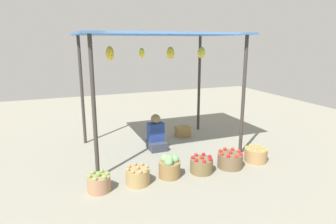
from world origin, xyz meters
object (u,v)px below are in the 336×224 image
object	(u,v)px
basket_limes	(256,155)
basket_potatoes	(138,176)
basket_cabbages	(170,167)
wooden_crate_near_vendor	(183,131)
basket_red_apples	(202,165)
basket_red_tomatoes	(230,160)
vendor_person	(156,136)
basket_green_apples	(99,183)

from	to	relation	value
basket_limes	basket_potatoes	bearing A→B (deg)	-178.68
basket_cabbages	wooden_crate_near_vendor	bearing A→B (deg)	59.70
basket_red_apples	basket_red_tomatoes	size ratio (longest dim) A/B	0.88
wooden_crate_near_vendor	basket_potatoes	bearing A→B (deg)	-130.87
basket_cabbages	basket_potatoes	bearing A→B (deg)	-175.42
basket_red_tomatoes	wooden_crate_near_vendor	xyz separation A→B (m)	(-0.08, 1.98, -0.01)
vendor_person	basket_green_apples	world-z (taller)	vendor_person
basket_potatoes	wooden_crate_near_vendor	bearing A→B (deg)	49.13
vendor_person	basket_red_tomatoes	world-z (taller)	vendor_person
basket_red_apples	basket_red_tomatoes	distance (m)	0.60
basket_red_apples	basket_cabbages	bearing A→B (deg)	175.83
basket_red_apples	wooden_crate_near_vendor	distance (m)	2.05
basket_cabbages	basket_limes	xyz separation A→B (m)	(1.84, 0.01, -0.05)
basket_cabbages	basket_red_tomatoes	distance (m)	1.21
basket_potatoes	basket_cabbages	xyz separation A→B (m)	(0.59, 0.05, 0.05)
basket_potatoes	basket_red_apples	bearing A→B (deg)	0.13
basket_red_tomatoes	basket_green_apples	bearing A→B (deg)	-179.87
basket_red_apples	basket_red_tomatoes	xyz separation A→B (m)	(0.60, -0.00, 0.00)
basket_red_tomatoes	basket_limes	bearing A→B (deg)	4.87
basket_cabbages	basket_green_apples	bearing A→B (deg)	-177.64
basket_potatoes	wooden_crate_near_vendor	distance (m)	2.63
vendor_person	basket_cabbages	bearing A→B (deg)	-99.87
basket_green_apples	wooden_crate_near_vendor	world-z (taller)	basket_green_apples
basket_cabbages	basket_red_tomatoes	world-z (taller)	basket_cabbages
basket_green_apples	basket_red_apples	bearing A→B (deg)	0.19
basket_red_apples	vendor_person	bearing A→B (deg)	104.47
basket_potatoes	basket_limes	xyz separation A→B (m)	(2.42, 0.06, -0.01)
vendor_person	basket_red_tomatoes	xyz separation A→B (m)	(0.97, -1.42, -0.16)
basket_green_apples	basket_red_tomatoes	size ratio (longest dim) A/B	0.78
vendor_person	basket_cabbages	size ratio (longest dim) A/B	1.91
basket_red_apples	basket_limes	size ratio (longest dim) A/B	0.94
basket_red_apples	basket_red_tomatoes	bearing A→B (deg)	-0.06
basket_green_apples	basket_limes	bearing A→B (deg)	1.11
basket_cabbages	basket_red_tomatoes	size ratio (longest dim) A/B	0.88
basket_cabbages	basket_limes	size ratio (longest dim) A/B	0.94
basket_green_apples	basket_potatoes	world-z (taller)	basket_potatoes
basket_red_apples	wooden_crate_near_vendor	xyz separation A→B (m)	(0.53, 1.98, -0.01)
basket_red_apples	basket_green_apples	bearing A→B (deg)	-179.81
basket_limes	wooden_crate_near_vendor	bearing A→B (deg)	110.07
basket_green_apples	basket_limes	size ratio (longest dim) A/B	0.83
vendor_person	wooden_crate_near_vendor	distance (m)	1.07
vendor_person	basket_red_apples	xyz separation A→B (m)	(0.37, -1.42, -0.16)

